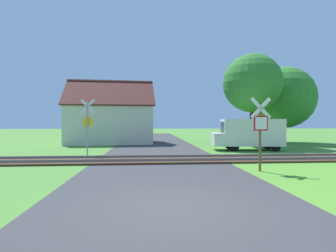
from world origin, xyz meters
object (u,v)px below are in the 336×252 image
crossing_sign_far (87,123)px  mail_truck (249,133)px  stop_sign_near (260,129)px  house (111,123)px  tree_right (252,83)px  tree_far (284,98)px

crossing_sign_far → mail_truck: size_ratio=0.67×
stop_sign_near → house: bearing=-66.2°
stop_sign_near → crossing_sign_far: size_ratio=0.89×
tree_right → tree_far: bearing=33.8°
house → mail_truck: 13.36m
crossing_sign_far → tree_far: 19.32m
house → tree_far: (16.95, -1.22, 2.45)m
tree_far → mail_truck: tree_far is taller
stop_sign_near → tree_far: tree_far is taller
stop_sign_near → tree_right: tree_right is taller
house → tree_far: size_ratio=1.16×
house → tree_far: 17.17m
house → tree_far: tree_far is taller
house → mail_truck: size_ratio=1.71×
tree_right → tree_far: 5.35m
house → mail_truck: bearing=-39.2°
tree_right → tree_far: (4.38, 2.93, -0.91)m
house → tree_right: bearing=-22.3°
house → tree_right: (12.57, -4.14, 3.36)m
tree_right → crossing_sign_far: bearing=-153.8°
stop_sign_near → crossing_sign_far: crossing_sign_far is taller
stop_sign_near → tree_right: size_ratio=0.38×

